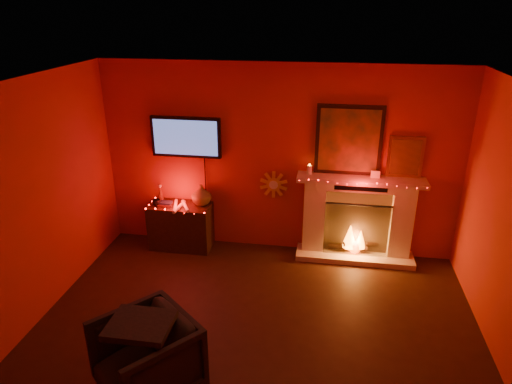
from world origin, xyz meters
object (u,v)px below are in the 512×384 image
armchair (147,357)px  tv (186,137)px  console_table (182,223)px  fireplace (357,210)px  sunburst_clock (274,185)px

armchair → tv: bearing=139.9°
console_table → armchair: 2.75m
fireplace → console_table: (-2.52, -0.12, -0.33)m
console_table → armchair: console_table is taller
fireplace → tv: (-2.44, 0.06, 0.92)m
tv → armchair: tv is taller
fireplace → console_table: 2.54m
sunburst_clock → fireplace: bearing=-4.4°
fireplace → sunburst_clock: (-1.19, 0.09, 0.28)m
fireplace → armchair: (-2.00, -2.82, -0.35)m
sunburst_clock → armchair: bearing=-105.5°
tv → fireplace: bearing=-1.5°
fireplace → console_table: fireplace is taller
fireplace → tv: 2.61m
fireplace → armchair: fireplace is taller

